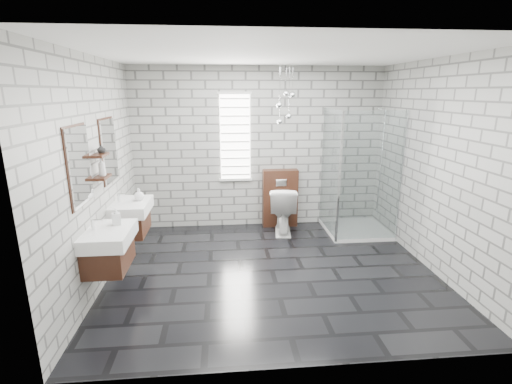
{
  "coord_description": "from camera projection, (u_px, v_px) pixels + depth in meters",
  "views": [
    {
      "loc": [
        -0.62,
        -4.43,
        2.28
      ],
      "look_at": [
        -0.18,
        0.35,
        0.99
      ],
      "focal_mm": 26.0,
      "sensor_mm": 36.0,
      "label": 1
    }
  ],
  "objects": [
    {
      "name": "floor",
      "position": [
        272.0,
        271.0,
        4.91
      ],
      "size": [
        4.2,
        3.6,
        0.02
      ],
      "primitive_type": "cube",
      "color": "black",
      "rests_on": "ground"
    },
    {
      "name": "ceiling",
      "position": [
        275.0,
        53.0,
        4.2
      ],
      "size": [
        4.2,
        3.6,
        0.02
      ],
      "primitive_type": "cube",
      "color": "white",
      "rests_on": "wall_back"
    },
    {
      "name": "wall_back",
      "position": [
        259.0,
        149.0,
        6.29
      ],
      "size": [
        4.2,
        0.02,
        2.7
      ],
      "primitive_type": "cube",
      "color": "#9FA09A",
      "rests_on": "floor"
    },
    {
      "name": "wall_front",
      "position": [
        306.0,
        219.0,
        2.81
      ],
      "size": [
        4.2,
        0.02,
        2.7
      ],
      "primitive_type": "cube",
      "color": "#9FA09A",
      "rests_on": "floor"
    },
    {
      "name": "wall_left",
      "position": [
        96.0,
        174.0,
        4.37
      ],
      "size": [
        0.02,
        3.6,
        2.7
      ],
      "primitive_type": "cube",
      "color": "#9FA09A",
      "rests_on": "floor"
    },
    {
      "name": "wall_right",
      "position": [
        437.0,
        167.0,
        4.74
      ],
      "size": [
        0.02,
        3.6,
        2.7
      ],
      "primitive_type": "cube",
      "color": "#9FA09A",
      "rests_on": "floor"
    },
    {
      "name": "vanity_left",
      "position": [
        105.0,
        238.0,
        4.02
      ],
      "size": [
        0.47,
        0.7,
        1.57
      ],
      "color": "#3B1E12",
      "rests_on": "wall_left"
    },
    {
      "name": "vanity_right",
      "position": [
        128.0,
        208.0,
        5.02
      ],
      "size": [
        0.47,
        0.7,
        1.57
      ],
      "color": "#3B1E12",
      "rests_on": "wall_left"
    },
    {
      "name": "shelf_lower",
      "position": [
        102.0,
        177.0,
        4.33
      ],
      "size": [
        0.14,
        0.3,
        0.03
      ],
      "primitive_type": "cube",
      "color": "#3B1E12",
      "rests_on": "wall_left"
    },
    {
      "name": "shelf_upper",
      "position": [
        100.0,
        155.0,
        4.27
      ],
      "size": [
        0.14,
        0.3,
        0.03
      ],
      "primitive_type": "cube",
      "color": "#3B1E12",
      "rests_on": "wall_left"
    },
    {
      "name": "window",
      "position": [
        235.0,
        137.0,
        6.18
      ],
      "size": [
        0.56,
        0.05,
        1.48
      ],
      "color": "white",
      "rests_on": "wall_back"
    },
    {
      "name": "cistern_panel",
      "position": [
        280.0,
        198.0,
        6.44
      ],
      "size": [
        0.6,
        0.2,
        1.0
      ],
      "primitive_type": "cube",
      "color": "#3B1E12",
      "rests_on": "floor"
    },
    {
      "name": "flush_plate",
      "position": [
        281.0,
        183.0,
        6.26
      ],
      "size": [
        0.18,
        0.01,
        0.12
      ],
      "primitive_type": "cube",
      "color": "silver",
      "rests_on": "cistern_panel"
    },
    {
      "name": "shower_enclosure",
      "position": [
        354.0,
        205.0,
        6.04
      ],
      "size": [
        1.0,
        1.0,
        2.03
      ],
      "color": "white",
      "rests_on": "floor"
    },
    {
      "name": "pendant_cluster",
      "position": [
        285.0,
        106.0,
        5.72
      ],
      "size": [
        0.31,
        0.21,
        0.91
      ],
      "color": "silver",
      "rests_on": "ceiling"
    },
    {
      "name": "toilet",
      "position": [
        283.0,
        209.0,
        6.18
      ],
      "size": [
        0.53,
        0.82,
        0.79
      ],
      "primitive_type": "imported",
      "rotation": [
        0.0,
        0.0,
        3.01
      ],
      "color": "white",
      "rests_on": "floor"
    },
    {
      "name": "soap_bottle_a",
      "position": [
        116.0,
        216.0,
        4.12
      ],
      "size": [
        0.11,
        0.11,
        0.2
      ],
      "primitive_type": "imported",
      "rotation": [
        0.0,
        0.0,
        0.28
      ],
      "color": "#B2B2B2",
      "rests_on": "vanity_left"
    },
    {
      "name": "soap_bottle_b",
      "position": [
        139.0,
        194.0,
        5.04
      ],
      "size": [
        0.16,
        0.16,
        0.17
      ],
      "primitive_type": "imported",
      "rotation": [
        0.0,
        0.0,
        -0.27
      ],
      "color": "#B2B2B2",
      "rests_on": "vanity_right"
    },
    {
      "name": "soap_bottle_c",
      "position": [
        102.0,
        167.0,
        4.3
      ],
      "size": [
        0.1,
        0.11,
        0.21
      ],
      "primitive_type": "imported",
      "rotation": [
        0.0,
        0.0,
        0.33
      ],
      "color": "#B2B2B2",
      "rests_on": "shelf_lower"
    },
    {
      "name": "vase",
      "position": [
        101.0,
        149.0,
        4.3
      ],
      "size": [
        0.1,
        0.1,
        0.1
      ],
      "primitive_type": "imported",
      "rotation": [
        0.0,
        0.0,
        -0.05
      ],
      "color": "#B2B2B2",
      "rests_on": "shelf_upper"
    }
  ]
}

